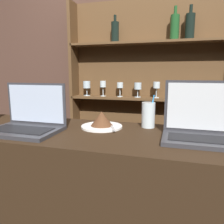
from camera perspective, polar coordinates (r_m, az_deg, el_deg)
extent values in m
cube|color=#4C3328|center=(2.12, 8.85, 11.31)|extent=(7.00, 0.06, 2.70)
cube|color=brown|center=(2.22, -9.57, 1.56)|extent=(0.03, 0.18, 1.95)
cube|color=brown|center=(2.10, 9.25, 1.08)|extent=(1.45, 0.02, 1.95)
cube|color=brown|center=(2.12, 8.67, -9.75)|extent=(1.41, 0.18, 0.02)
cube|color=brown|center=(2.01, 9.04, 3.47)|extent=(1.41, 0.18, 0.02)
cube|color=brown|center=(2.01, 9.45, 17.43)|extent=(1.41, 0.18, 0.02)
cylinder|color=silver|center=(2.15, -6.56, 4.34)|extent=(0.06, 0.06, 0.01)
cylinder|color=silver|center=(2.15, -6.58, 5.32)|extent=(0.01, 0.01, 0.07)
cylinder|color=silver|center=(2.15, -6.62, 7.14)|extent=(0.07, 0.07, 0.07)
cylinder|color=silver|center=(2.10, -2.34, 4.23)|extent=(0.05, 0.05, 0.01)
cylinder|color=silver|center=(2.09, -2.35, 5.40)|extent=(0.01, 0.01, 0.08)
cylinder|color=silver|center=(2.09, -2.37, 7.33)|extent=(0.06, 0.06, 0.06)
cylinder|color=silver|center=(2.05, 2.09, 4.10)|extent=(0.05, 0.05, 0.01)
cylinder|color=silver|center=(2.05, 2.10, 5.25)|extent=(0.01, 0.01, 0.08)
cylinder|color=silver|center=(2.04, 2.11, 7.05)|extent=(0.06, 0.06, 0.05)
cylinder|color=silver|center=(2.02, 6.70, 3.94)|extent=(0.06, 0.06, 0.01)
cylinder|color=silver|center=(2.01, 6.72, 4.97)|extent=(0.01, 0.01, 0.07)
cylinder|color=silver|center=(2.01, 6.76, 6.79)|extent=(0.07, 0.07, 0.06)
cylinder|color=silver|center=(2.00, 11.43, 3.74)|extent=(0.05, 0.05, 0.01)
cylinder|color=silver|center=(1.99, 11.47, 4.97)|extent=(0.01, 0.01, 0.08)
cylinder|color=silver|center=(1.99, 11.54, 6.94)|extent=(0.06, 0.06, 0.06)
cylinder|color=silver|center=(1.99, 16.22, 3.51)|extent=(0.05, 0.05, 0.01)
cylinder|color=silver|center=(1.99, 16.27, 4.46)|extent=(0.01, 0.01, 0.06)
cylinder|color=silver|center=(1.98, 16.35, 6.11)|extent=(0.06, 0.06, 0.05)
cylinder|color=silver|center=(2.00, 21.01, 3.27)|extent=(0.05, 0.05, 0.01)
cylinder|color=silver|center=(1.99, 21.08, 4.40)|extent=(0.01, 0.01, 0.07)
cylinder|color=silver|center=(1.99, 21.21, 6.37)|extent=(0.06, 0.06, 0.06)
cylinder|color=silver|center=(2.02, 25.72, 3.00)|extent=(0.05, 0.05, 0.01)
cylinder|color=silver|center=(2.02, 25.81, 4.12)|extent=(0.01, 0.01, 0.07)
cylinder|color=silver|center=(2.01, 25.96, 6.03)|extent=(0.06, 0.06, 0.06)
cylinder|color=#1E4C23|center=(2.01, 16.05, 20.34)|extent=(0.07, 0.07, 0.20)
cylinder|color=#1E4C23|center=(2.04, 16.25, 24.00)|extent=(0.03, 0.03, 0.07)
cylinder|color=black|center=(2.01, 19.70, 20.20)|extent=(0.07, 0.07, 0.20)
cylinder|color=black|center=(2.04, 19.95, 23.95)|extent=(0.03, 0.03, 0.07)
cylinder|color=black|center=(2.08, 0.80, 20.06)|extent=(0.07, 0.07, 0.18)
cylinder|color=black|center=(2.10, 0.81, 23.24)|extent=(0.02, 0.02, 0.06)
cylinder|color=#1E4C23|center=(2.01, 16.08, 20.41)|extent=(0.07, 0.07, 0.20)
cylinder|color=#1E4C23|center=(2.04, 16.28, 24.16)|extent=(0.02, 0.02, 0.07)
cube|color=#333338|center=(1.15, -22.19, -4.57)|extent=(0.34, 0.24, 0.02)
cube|color=black|center=(1.14, -22.59, -4.20)|extent=(0.29, 0.13, 0.00)
cube|color=#333338|center=(1.22, -19.18, 2.07)|extent=(0.34, 0.00, 0.22)
cube|color=silver|center=(1.22, -19.25, 2.06)|extent=(0.32, 0.01, 0.20)
cube|color=#333338|center=(1.00, 22.75, -6.85)|extent=(0.34, 0.21, 0.02)
cube|color=black|center=(0.98, 22.86, -6.44)|extent=(0.29, 0.12, 0.00)
cube|color=#333338|center=(1.07, 22.60, 1.28)|extent=(0.34, 0.00, 0.24)
cube|color=silver|center=(1.07, 22.62, 1.26)|extent=(0.31, 0.01, 0.21)
cylinder|color=white|center=(1.17, -2.69, -3.81)|extent=(0.22, 0.22, 0.01)
cone|color=#51301C|center=(1.16, -2.71, -1.71)|extent=(0.12, 0.12, 0.08)
cube|color=#B7B7BC|center=(1.13, -0.07, -3.84)|extent=(0.08, 0.16, 0.00)
cylinder|color=silver|center=(1.17, 9.45, -0.76)|extent=(0.07, 0.07, 0.13)
cylinder|color=#338CD8|center=(1.17, 10.08, 0.20)|extent=(0.04, 0.01, 0.17)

